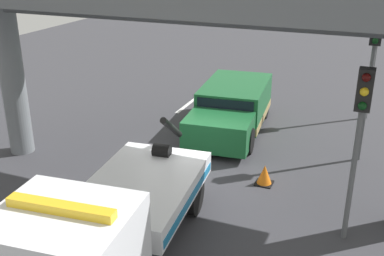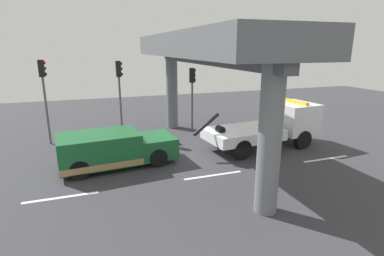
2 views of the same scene
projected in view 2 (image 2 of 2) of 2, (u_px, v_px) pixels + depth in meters
name	position (u px, v px, depth m)	size (l,w,h in m)	color
ground_plane	(193.00, 157.00, 15.17)	(60.00, 40.00, 0.10)	#38383D
lane_stripe_west	(61.00, 197.00, 10.92)	(2.60, 0.16, 0.01)	silver
lane_stripe_mid	(213.00, 175.00, 12.82)	(2.60, 0.16, 0.01)	silver
lane_stripe_east	(326.00, 159.00, 14.72)	(2.60, 0.16, 0.01)	silver
tow_truck_white	(273.00, 125.00, 16.38)	(7.34, 2.96, 2.46)	white
towed_van_green	(112.00, 149.00, 13.70)	(5.38, 2.67, 1.58)	#195B2D
overpass_structure	(204.00, 51.00, 14.00)	(3.60, 13.53, 5.93)	slate
traffic_light_near	(44.00, 84.00, 16.17)	(0.39, 0.32, 4.66)	#515456
traffic_light_far	(120.00, 83.00, 17.46)	(0.39, 0.32, 4.55)	#515456
traffic_light_mid	(192.00, 86.00, 18.97)	(0.39, 0.32, 4.05)	#515456
traffic_cone_orange	(175.00, 139.00, 16.94)	(0.49, 0.49, 0.58)	orange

